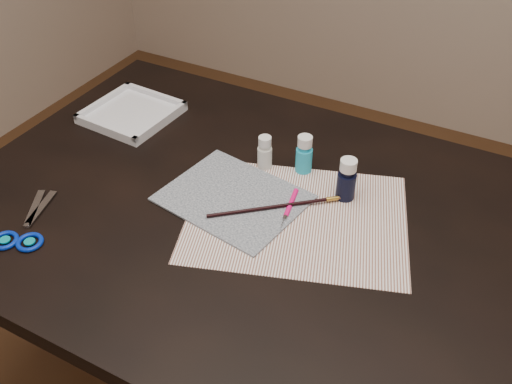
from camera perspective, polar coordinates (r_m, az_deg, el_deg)
The scene contains 10 objects.
table at distance 1.47m, azimuth 0.00°, elevation -12.97°, with size 1.30×0.90×0.75m, color black.
paper at distance 1.18m, azimuth 4.08°, elevation -2.57°, with size 0.45×0.34×0.00m, color white.
canvas at distance 1.22m, azimuth -2.29°, elevation -0.59°, with size 0.29×0.23×0.00m, color black.
paint_bottle_white at distance 1.29m, azimuth 0.88°, elevation 3.99°, with size 0.03×0.03×0.08m, color silver.
paint_bottle_cyan at distance 1.28m, azimuth 4.84°, elevation 3.79°, with size 0.04×0.04×0.09m, color #1FABD1.
paint_bottle_navy at distance 1.21m, azimuth 9.06°, elevation 1.26°, with size 0.04×0.04×0.10m, color black.
paintbrush at distance 1.19m, azimuth 2.36°, elevation -1.40°, with size 0.31×0.01×0.01m, color black, non-canonical shape.
craft_knife at distance 1.19m, azimuth 3.27°, elevation -1.75°, with size 0.13×0.01×0.01m, color #EE0E6D, non-canonical shape.
scissors at distance 1.26m, azimuth -21.95°, elevation -2.53°, with size 0.21×0.10×0.01m, color silver, non-canonical shape.
palette_tray at distance 1.52m, azimuth -12.33°, elevation 7.78°, with size 0.21×0.21×0.02m, color silver.
Camera 1 is at (0.42, -0.80, 1.53)m, focal length 40.00 mm.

